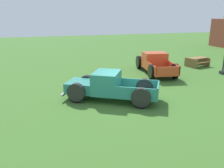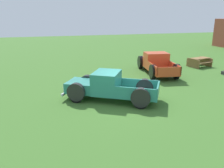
% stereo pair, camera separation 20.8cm
% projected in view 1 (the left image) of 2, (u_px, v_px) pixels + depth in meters
% --- Properties ---
extents(ground_plane, '(80.00, 80.00, 0.00)m').
position_uv_depth(ground_plane, '(122.00, 101.00, 12.58)').
color(ground_plane, '#3D6B28').
extents(pickup_truck_foreground, '(4.09, 5.26, 1.55)m').
position_uv_depth(pickup_truck_foreground, '(105.00, 86.00, 12.59)').
color(pickup_truck_foreground, '#2D8475').
rests_on(pickup_truck_foreground, ground_plane).
extents(pickup_truck_behind_left, '(5.46, 2.69, 1.60)m').
position_uv_depth(pickup_truck_behind_left, '(154.00, 63.00, 18.52)').
color(pickup_truck_behind_left, '#D14723').
rests_on(pickup_truck_behind_left, ground_plane).
extents(picnic_table, '(1.82, 2.07, 0.78)m').
position_uv_depth(picnic_table, '(197.00, 61.00, 20.73)').
color(picnic_table, olive).
rests_on(picnic_table, ground_plane).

